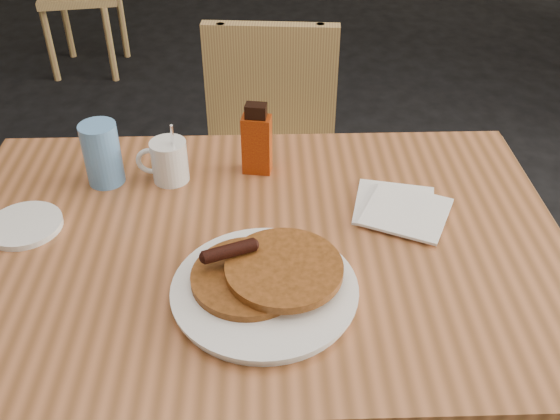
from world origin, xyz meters
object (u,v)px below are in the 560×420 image
at_px(pancake_plate, 265,284).
at_px(chair_main_far, 271,149).
at_px(blue_tumbler, 102,154).
at_px(syrup_bottle, 257,141).
at_px(main_table, 255,257).
at_px(coffee_mug, 168,160).

bearing_deg(pancake_plate, chair_main_far, 90.26).
relative_size(pancake_plate, blue_tumbler, 2.34).
bearing_deg(chair_main_far, syrup_bottle, -89.36).
bearing_deg(main_table, syrup_bottle, 90.17).
bearing_deg(syrup_bottle, main_table, -82.18).
xyz_separation_m(pancake_plate, blue_tumbler, (-0.34, 0.33, 0.05)).
distance_m(syrup_bottle, blue_tumbler, 0.32).
relative_size(main_table, chair_main_far, 1.42).
height_order(pancake_plate, syrup_bottle, syrup_bottle).
relative_size(chair_main_far, coffee_mug, 6.10).
relative_size(pancake_plate, syrup_bottle, 1.97).
xyz_separation_m(main_table, blue_tumbler, (-0.32, 0.19, 0.11)).
bearing_deg(blue_tumbler, syrup_bottle, 7.31).
bearing_deg(blue_tumbler, chair_main_far, 56.93).
relative_size(chair_main_far, blue_tumbler, 6.47).
bearing_deg(coffee_mug, main_table, -32.73).
distance_m(coffee_mug, blue_tumbler, 0.13).
bearing_deg(blue_tumbler, main_table, -31.57).
relative_size(pancake_plate, coffee_mug, 2.21).
xyz_separation_m(chair_main_far, syrup_bottle, (-0.02, -0.48, 0.31)).
distance_m(chair_main_far, blue_tumbler, 0.69).
xyz_separation_m(main_table, pancake_plate, (0.02, -0.14, 0.06)).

